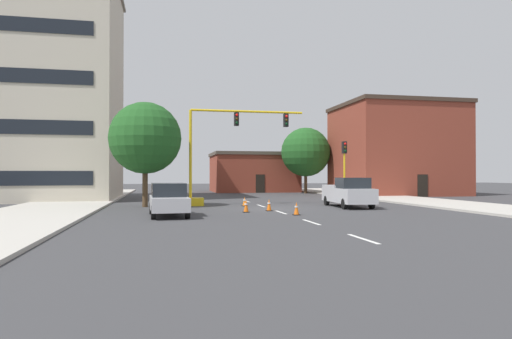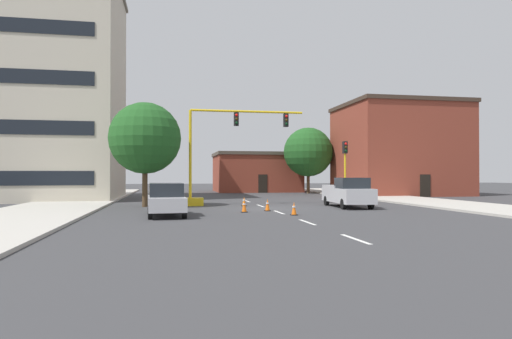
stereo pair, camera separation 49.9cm
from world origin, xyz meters
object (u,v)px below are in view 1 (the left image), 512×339
Objects in this scene: pickup_truck_silver at (348,193)px; traffic_cone_roadside_d at (245,202)px; traffic_cone_roadside_b at (296,209)px; traffic_cone_roadside_c at (246,206)px; tree_left_near at (145,138)px; sedan_silver_near_left at (169,199)px; traffic_signal_gantry at (207,174)px; traffic_cone_roadside_a at (269,205)px; traffic_light_pole_right at (344,158)px; tree_right_far at (306,152)px.

traffic_cone_roadside_d is (-6.63, 2.46, -0.66)m from pickup_truck_silver.
traffic_cone_roadside_b is 0.96× the size of traffic_cone_roadside_c.
sedan_silver_near_left is at bearing -78.33° from tree_left_near.
traffic_signal_gantry is at bearing 115.19° from traffic_cone_roadside_b.
traffic_cone_roadside_c is at bearing -43.60° from tree_left_near.
traffic_cone_roadside_a is at bearing 105.08° from traffic_cone_roadside_b.
traffic_light_pole_right is 5.87m from pickup_truck_silver.
traffic_light_pole_right is 6.57× the size of traffic_cone_roadside_a.
traffic_cone_roadside_a is 1.14× the size of traffic_cone_roadside_d.
traffic_signal_gantry is at bearing 105.07° from traffic_cone_roadside_c.
traffic_cone_roadside_d is (0.82, 5.14, -0.05)m from traffic_cone_roadside_c.
sedan_silver_near_left is at bearing -160.44° from traffic_cone_roadside_c.
pickup_truck_silver is 12.62m from sedan_silver_near_left.
pickup_truck_silver is 8.59× the size of traffic_cone_roadside_d.
traffic_cone_roadside_a reaches higher than traffic_cone_roadside_d.
traffic_cone_roadside_a is 4.49m from traffic_cone_roadside_d.
traffic_cone_roadside_d is (-0.71, 4.43, -0.04)m from traffic_cone_roadside_a.
traffic_light_pole_right reaches higher than traffic_cone_roadside_b.
traffic_light_pole_right is at bearing 69.95° from pickup_truck_silver.
traffic_light_pole_right is 6.68× the size of traffic_cone_roadside_b.
pickup_truck_silver is (9.14, -3.57, -1.27)m from traffic_signal_gantry.
traffic_signal_gantry is 12.65× the size of traffic_cone_roadside_b.
tree_left_near is 9.72× the size of traffic_cone_roadside_a.
traffic_cone_roadside_a is 1.02× the size of traffic_cone_roadside_b.
pickup_truck_silver is 6.27m from traffic_cone_roadside_a.
tree_left_near reaches higher than traffic_cone_roadside_b.
sedan_silver_near_left is 8.54m from traffic_cone_roadside_d.
sedan_silver_near_left is at bearing -160.31° from pickup_truck_silver.
traffic_cone_roadside_c is (-1.53, -0.71, 0.01)m from traffic_cone_roadside_a.
tree_left_near is at bearing 136.12° from traffic_cone_roadside_b.
traffic_signal_gantry reaches higher than pickup_truck_silver.
tree_right_far reaches higher than sedan_silver_near_left.
tree_left_near reaches higher than traffic_cone_roadside_c.
traffic_light_pole_right is at bearing 7.52° from tree_left_near.
traffic_signal_gantry is 9.65m from traffic_cone_roadside_b.
sedan_silver_near_left reaches higher than traffic_cone_roadside_b.
tree_right_far reaches higher than pickup_truck_silver.
traffic_light_pole_right is at bearing 39.52° from traffic_cone_roadside_c.
pickup_truck_silver is 7.94m from traffic_cone_roadside_c.
traffic_cone_roadside_c is 5.20m from traffic_cone_roadside_d.
traffic_light_pole_right reaches higher than traffic_cone_roadside_a.
tree_right_far is 22.50m from traffic_cone_roadside_d.
tree_left_near is 9.92m from traffic_cone_roadside_a.
traffic_cone_roadside_b is 7.60m from traffic_cone_roadside_d.
traffic_cone_roadside_a is at bearing -33.50° from tree_left_near.
sedan_silver_near_left is 6.15× the size of traffic_cone_roadside_c.
traffic_signal_gantry is 3.35m from traffic_cone_roadside_d.
traffic_cone_roadside_a is (7.45, -4.93, -4.30)m from tree_left_near.
tree_right_far is 27.36m from traffic_cone_roadside_c.
tree_left_near is 8.28m from sedan_silver_near_left.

